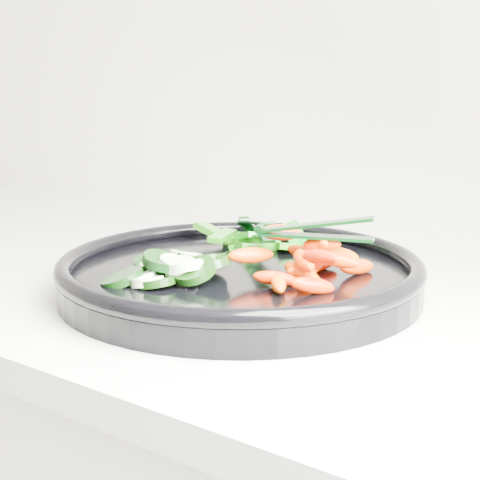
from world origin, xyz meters
The scene contains 6 objects.
veggie_tray centered at (0.54, 1.64, 0.95)m, with size 0.38×0.38×0.04m.
cucumber_pile centered at (0.50, 1.58, 0.96)m, with size 0.13×0.13×0.04m.
carrot_pile centered at (0.62, 1.65, 0.97)m, with size 0.13×0.14×0.05m.
pepper_pile centered at (0.50, 1.73, 0.96)m, with size 0.14×0.12×0.03m.
tong_carrot centered at (0.62, 1.64, 1.00)m, with size 0.11×0.05×0.02m.
tong_pepper centered at (0.50, 1.73, 0.98)m, with size 0.10×0.09×0.02m.
Camera 1 is at (0.92, 1.09, 1.13)m, focal length 50.00 mm.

